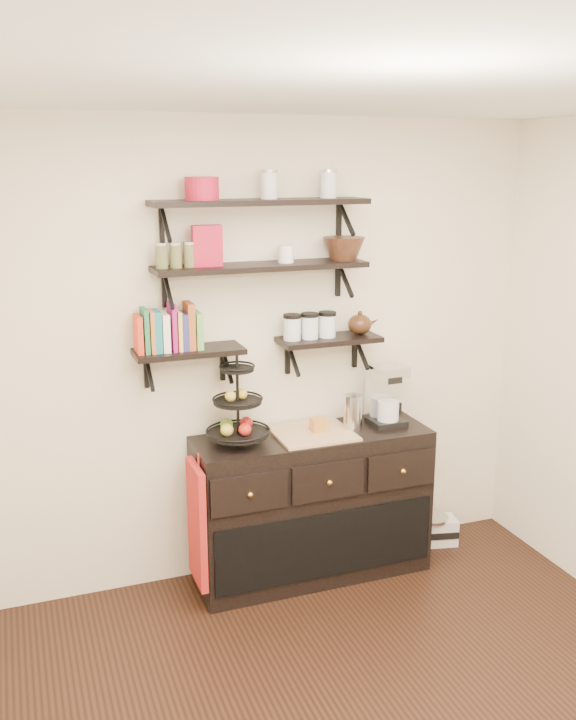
{
  "coord_description": "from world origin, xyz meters",
  "views": [
    {
      "loc": [
        -1.32,
        -2.38,
        2.44
      ],
      "look_at": [
        -0.01,
        1.15,
        1.47
      ],
      "focal_mm": 38.0,
      "sensor_mm": 36.0,
      "label": 1
    }
  ],
  "objects": [
    {
      "name": "thermal_carafe",
      "position": [
        0.52,
        1.49,
        1.01
      ],
      "size": [
        0.11,
        0.11,
        0.22
      ],
      "primitive_type": "cylinder",
      "color": "silver",
      "rests_on": "sideboard"
    },
    {
      "name": "shelf_mid",
      "position": [
        0.0,
        1.62,
        1.88
      ],
      "size": [
        1.2,
        0.27,
        0.23
      ],
      "color": "black",
      "rests_on": "back_wall"
    },
    {
      "name": "fruit_stand",
      "position": [
        -0.17,
        1.52,
        1.08
      ],
      "size": [
        0.35,
        0.35,
        0.52
      ],
      "rotation": [
        0.0,
        0.0,
        -0.02
      ],
      "color": "black",
      "rests_on": "sideboard"
    },
    {
      "name": "recipe_box",
      "position": [
        -0.3,
        1.61,
        2.01
      ],
      "size": [
        0.16,
        0.06,
        0.22
      ],
      "primitive_type": "cube",
      "rotation": [
        0.0,
        0.0,
        -0.01
      ],
      "color": "#B41431",
      "rests_on": "shelf_mid"
    },
    {
      "name": "ramekins",
      "position": [
        0.15,
        1.61,
        1.95
      ],
      "size": [
        0.09,
        0.09,
        0.1
      ],
      "primitive_type": "cylinder",
      "color": "white",
      "rests_on": "shelf_mid"
    },
    {
      "name": "sideboard",
      "position": [
        0.28,
        1.51,
        0.45
      ],
      "size": [
        1.4,
        0.5,
        0.92
      ],
      "color": "black",
      "rests_on": "floor"
    },
    {
      "name": "back_wall",
      "position": [
        0.0,
        1.75,
        1.35
      ],
      "size": [
        3.5,
        0.02,
        2.7
      ],
      "primitive_type": "cube",
      "color": "white",
      "rests_on": "ground"
    },
    {
      "name": "coffee_maker",
      "position": [
        0.76,
        1.54,
        1.08
      ],
      "size": [
        0.21,
        0.2,
        0.37
      ],
      "rotation": [
        0.0,
        0.0,
        0.03
      ],
      "color": "black",
      "rests_on": "sideboard"
    },
    {
      "name": "shelf_low_left",
      "position": [
        -0.42,
        1.63,
        1.43
      ],
      "size": [
        0.6,
        0.25,
        0.23
      ],
      "color": "black",
      "rests_on": "back_wall"
    },
    {
      "name": "candle",
      "position": [
        0.31,
        1.51,
        0.96
      ],
      "size": [
        0.08,
        0.08,
        0.08
      ],
      "primitive_type": "cube",
      "color": "#B47129",
      "rests_on": "sideboard"
    },
    {
      "name": "shelf_top",
      "position": [
        0.0,
        1.62,
        2.23
      ],
      "size": [
        1.2,
        0.27,
        0.23
      ],
      "color": "black",
      "rests_on": "back_wall"
    },
    {
      "name": "radio",
      "position": [
        1.16,
        1.59,
        0.1
      ],
      "size": [
        0.35,
        0.26,
        0.19
      ],
      "rotation": [
        0.0,
        0.0,
        -0.23
      ],
      "color": "silver",
      "rests_on": "floor"
    },
    {
      "name": "apron",
      "position": [
        -0.45,
        1.41,
        0.5
      ],
      "size": [
        0.04,
        0.3,
        0.7
      ],
      "primitive_type": "cube",
      "color": "#B12713",
      "rests_on": "sideboard"
    },
    {
      "name": "glass_canisters",
      "position": [
        0.3,
        1.63,
        1.51
      ],
      "size": [
        0.32,
        0.1,
        0.13
      ],
      "color": "silver",
      "rests_on": "shelf_low_right"
    },
    {
      "name": "shelf_low_right",
      "position": [
        0.42,
        1.63,
        1.43
      ],
      "size": [
        0.6,
        0.25,
        0.23
      ],
      "color": "black",
      "rests_on": "back_wall"
    },
    {
      "name": "red_pot",
      "position": [
        -0.32,
        1.61,
        2.31
      ],
      "size": [
        0.18,
        0.18,
        0.12
      ],
      "primitive_type": "cylinder",
      "color": "#B41431",
      "rests_on": "shelf_top"
    },
    {
      "name": "cookbooks",
      "position": [
        -0.51,
        1.63,
        1.56
      ],
      "size": [
        0.36,
        0.15,
        0.26
      ],
      "color": "red",
      "rests_on": "shelf_low_left"
    },
    {
      "name": "ceiling",
      "position": [
        0.0,
        0.0,
        2.7
      ],
      "size": [
        3.5,
        3.5,
        0.02
      ],
      "primitive_type": "cube",
      "color": "white",
      "rests_on": "back_wall"
    },
    {
      "name": "walnut_bowl",
      "position": [
        0.5,
        1.61,
        1.96
      ],
      "size": [
        0.24,
        0.24,
        0.13
      ],
      "primitive_type": null,
      "color": "black",
      "rests_on": "shelf_mid"
    },
    {
      "name": "teapot",
      "position": [
        0.62,
        1.63,
        1.52
      ],
      "size": [
        0.22,
        0.18,
        0.14
      ],
      "primitive_type": null,
      "rotation": [
        0.0,
        0.0,
        -0.22
      ],
      "color": "#3A2111",
      "rests_on": "shelf_low_right"
    }
  ]
}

